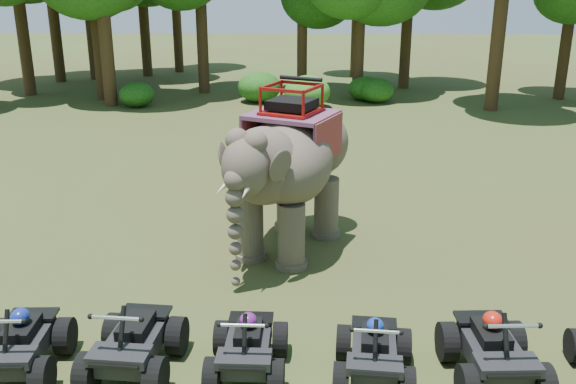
# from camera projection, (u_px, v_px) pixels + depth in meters

# --- Properties ---
(ground) EXTENTS (110.00, 110.00, 0.00)m
(ground) POSITION_uv_depth(u_px,v_px,m) (286.00, 311.00, 11.79)
(ground) COLOR #47381E
(ground) RESTS_ON ground
(elephant) EXTENTS (3.61, 4.87, 3.75)m
(elephant) POSITION_uv_depth(u_px,v_px,m) (290.00, 168.00, 13.92)
(elephant) COLOR brown
(elephant) RESTS_ON ground
(atv_0) EXTENTS (1.33, 1.77, 1.26)m
(atv_0) POSITION_uv_depth(u_px,v_px,m) (19.00, 337.00, 9.78)
(atv_0) COLOR black
(atv_0) RESTS_ON ground
(atv_1) EXTENTS (1.42, 1.86, 1.31)m
(atv_1) POSITION_uv_depth(u_px,v_px,m) (133.00, 334.00, 9.81)
(atv_1) COLOR black
(atv_1) RESTS_ON ground
(atv_2) EXTENTS (1.19, 1.62, 1.19)m
(atv_2) POSITION_uv_depth(u_px,v_px,m) (247.00, 339.00, 9.78)
(atv_2) COLOR black
(atv_2) RESTS_ON ground
(atv_3) EXTENTS (1.31, 1.70, 1.19)m
(atv_3) POSITION_uv_depth(u_px,v_px,m) (374.00, 345.00, 9.63)
(atv_3) COLOR black
(atv_3) RESTS_ON ground
(atv_4) EXTENTS (1.41, 1.86, 1.33)m
(atv_4) POSITION_uv_depth(u_px,v_px,m) (494.00, 342.00, 9.59)
(atv_4) COLOR black
(atv_4) RESTS_ON ground
(tree_0) EXTENTS (5.02, 5.02, 7.17)m
(tree_0) POSITION_uv_depth(u_px,v_px,m) (302.00, 20.00, 32.41)
(tree_0) COLOR #195114
(tree_0) RESTS_ON ground
(tree_1) EXTENTS (6.08, 6.08, 8.69)m
(tree_1) POSITION_uv_depth(u_px,v_px,m) (408.00, 3.00, 32.86)
(tree_1) COLOR #195114
(tree_1) RESTS_ON ground
(tree_25) EXTENTS (6.11, 6.11, 8.73)m
(tree_25) POSITION_uv_depth(u_px,v_px,m) (201.00, 4.00, 31.59)
(tree_25) COLOR #195114
(tree_25) RESTS_ON ground
(tree_26) EXTENTS (5.43, 5.43, 7.75)m
(tree_26) POSITION_uv_depth(u_px,v_px,m) (570.00, 17.00, 30.07)
(tree_26) COLOR #195114
(tree_26) RESTS_ON ground
(tree_29) EXTENTS (5.84, 5.84, 8.34)m
(tree_29) POSITION_uv_depth(u_px,v_px,m) (104.00, 9.00, 30.92)
(tree_29) COLOR #195114
(tree_29) RESTS_ON ground
(tree_31) EXTENTS (5.63, 5.63, 8.05)m
(tree_31) POSITION_uv_depth(u_px,v_px,m) (176.00, 4.00, 38.40)
(tree_31) COLOR #195114
(tree_31) RESTS_ON ground
(tree_32) EXTENTS (5.14, 5.14, 7.34)m
(tree_32) POSITION_uv_depth(u_px,v_px,m) (356.00, 12.00, 36.76)
(tree_32) COLOR #195114
(tree_32) RESTS_ON ground
(tree_33) EXTENTS (4.95, 4.95, 7.06)m
(tree_33) POSITION_uv_depth(u_px,v_px,m) (89.00, 16.00, 35.88)
(tree_33) COLOR #195114
(tree_33) RESTS_ON ground
(tree_34) EXTENTS (5.71, 5.71, 8.16)m
(tree_34) POSITION_uv_depth(u_px,v_px,m) (360.00, 12.00, 30.53)
(tree_34) COLOR #195114
(tree_34) RESTS_ON ground
(tree_35) EXTENTS (5.79, 5.79, 8.27)m
(tree_35) POSITION_uv_depth(u_px,v_px,m) (95.00, 11.00, 29.78)
(tree_35) COLOR #195114
(tree_35) RESTS_ON ground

